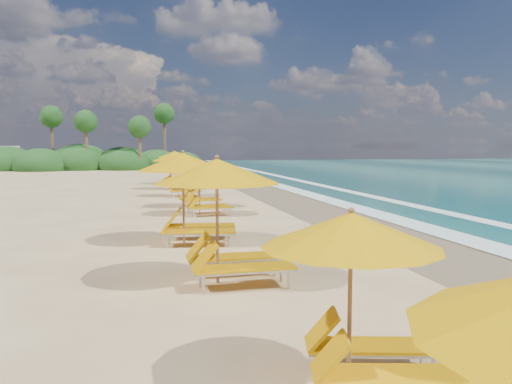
{
  "coord_description": "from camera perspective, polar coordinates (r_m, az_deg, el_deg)",
  "views": [
    {
      "loc": [
        -3.83,
        -16.86,
        2.78
      ],
      "look_at": [
        0.0,
        0.0,
        1.2
      ],
      "focal_mm": 35.31,
      "sensor_mm": 36.0,
      "label": 1
    }
  ],
  "objects": [
    {
      "name": "station_5",
      "position": [
        20.38,
        -5.95,
        0.84
      ],
      "size": [
        2.48,
        2.32,
        2.2
      ],
      "rotation": [
        0.0,
        0.0,
        0.08
      ],
      "color": "olive",
      "rests_on": "ground"
    },
    {
      "name": "station_7",
      "position": [
        28.02,
        -8.43,
        1.99
      ],
      "size": [
        2.43,
        2.26,
        2.19
      ],
      "rotation": [
        0.0,
        0.0,
        -0.06
      ],
      "color": "olive",
      "rests_on": "ground"
    },
    {
      "name": "treeline",
      "position": [
        62.69,
        -18.42,
        3.33
      ],
      "size": [
        25.8,
        8.8,
        9.74
      ],
      "color": "#163D14",
      "rests_on": "ground"
    },
    {
      "name": "station_6",
      "position": [
        23.06,
        -6.76,
        1.33
      ],
      "size": [
        2.63,
        2.51,
        2.19
      ],
      "rotation": [
        0.0,
        0.0,
        0.18
      ],
      "color": "olive",
      "rests_on": "ground"
    },
    {
      "name": "surf_foam",
      "position": [
        20.07,
        19.03,
        -2.95
      ],
      "size": [
        4.0,
        160.0,
        0.01
      ],
      "color": "white",
      "rests_on": "ground"
    },
    {
      "name": "wet_sand",
      "position": [
        18.79,
        12.0,
        -3.38
      ],
      "size": [
        4.0,
        160.0,
        0.01
      ],
      "primitive_type": "cube",
      "color": "olive",
      "rests_on": "ground"
    },
    {
      "name": "station_3",
      "position": [
        10.2,
        -3.3,
        -2.23
      ],
      "size": [
        2.81,
        2.59,
        2.6
      ],
      "rotation": [
        0.0,
        0.0,
        0.01
      ],
      "color": "olive",
      "rests_on": "ground"
    },
    {
      "name": "ground",
      "position": [
        17.51,
        -0.0,
        -3.91
      ],
      "size": [
        160.0,
        160.0,
        0.0
      ],
      "primitive_type": "plane",
      "color": "#DABD80",
      "rests_on": "ground"
    },
    {
      "name": "station_9",
      "position": [
        37.59,
        -8.9,
        3.05
      ],
      "size": [
        2.66,
        2.45,
        2.49
      ],
      "rotation": [
        0.0,
        0.0,
        0.0
      ],
      "color": "olive",
      "rests_on": "ground"
    },
    {
      "name": "station_8",
      "position": [
        32.81,
        -9.4,
        2.58
      ],
      "size": [
        2.97,
        2.91,
        2.34
      ],
      "rotation": [
        0.0,
        0.0,
        -0.32
      ],
      "color": "olive",
      "rests_on": "ground"
    },
    {
      "name": "station_2",
      "position": [
        5.95,
        12.17,
        -10.54
      ],
      "size": [
        2.59,
        2.5,
        2.1
      ],
      "rotation": [
        0.0,
        0.0,
        -0.24
      ],
      "color": "olive",
      "rests_on": "ground"
    },
    {
      "name": "station_4",
      "position": [
        14.51,
        -7.42,
        0.08
      ],
      "size": [
        3.14,
        2.99,
        2.66
      ],
      "rotation": [
        0.0,
        0.0,
        -0.15
      ],
      "color": "olive",
      "rests_on": "ground"
    }
  ]
}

